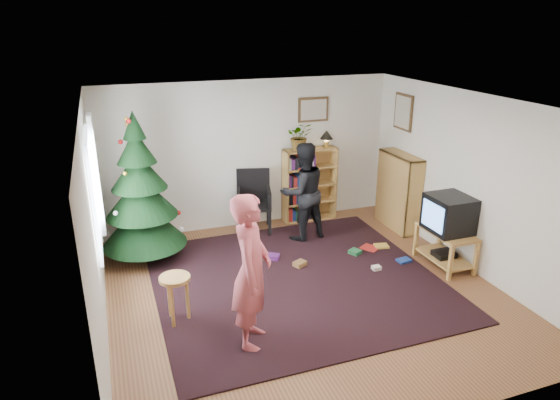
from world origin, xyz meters
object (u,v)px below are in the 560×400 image
object	(u,v)px
picture_back	(313,110)
picture_right	(403,112)
tv_stand	(445,245)
person_by_chair	(303,192)
stool	(175,287)
bookshelf_right	(399,190)
table_lamp	(327,136)
armchair	(252,198)
christmas_tree	(141,200)
person_standing	(251,272)
bookshelf_back	(310,184)
potted_plant	(300,136)
crt_tv	(449,214)

from	to	relation	value
picture_back	picture_right	distance (m)	1.51
tv_stand	person_by_chair	size ratio (longest dim) A/B	0.55
picture_back	stool	bearing A→B (deg)	-137.49
bookshelf_right	tv_stand	world-z (taller)	bookshelf_right
table_lamp	stool	bearing A→B (deg)	-140.94
picture_back	armchair	bearing A→B (deg)	-170.11
christmas_tree	bookshelf_right	world-z (taller)	christmas_tree
picture_back	person_standing	size ratio (longest dim) A/B	0.31
picture_right	bookshelf_back	world-z (taller)	picture_right
bookshelf_back	person_standing	size ratio (longest dim) A/B	0.73
picture_right	potted_plant	world-z (taller)	picture_right
picture_right	bookshelf_right	distance (m)	1.32
picture_back	bookshelf_right	xyz separation A→B (m)	(1.19, -0.99, -1.29)
picture_right	christmas_tree	world-z (taller)	picture_right
bookshelf_back	stool	bearing A→B (deg)	-138.01
picture_back	picture_right	xyz separation A→B (m)	(1.33, -0.73, 0.00)
bookshelf_right	christmas_tree	bearing A→B (deg)	86.81
crt_tv	person_standing	size ratio (longest dim) A/B	0.34
table_lamp	crt_tv	bearing A→B (deg)	-69.62
picture_right	christmas_tree	size ratio (longest dim) A/B	0.27
picture_right	bookshelf_right	xyz separation A→B (m)	(-0.14, -0.26, -1.29)
tv_stand	person_by_chair	distance (m)	2.31
christmas_tree	bookshelf_right	bearing A→B (deg)	-3.19
bookshelf_back	crt_tv	xyz separation A→B (m)	(1.16, -2.33, 0.15)
armchair	potted_plant	world-z (taller)	potted_plant
picture_back	crt_tv	world-z (taller)	picture_back
picture_back	christmas_tree	xyz separation A→B (m)	(-3.03, -0.75, -1.01)
armchair	person_standing	xyz separation A→B (m)	(-0.92, -3.08, 0.33)
picture_right	person_standing	size ratio (longest dim) A/B	0.34
potted_plant	table_lamp	bearing A→B (deg)	0.00
stool	potted_plant	world-z (taller)	potted_plant
bookshelf_back	person_standing	distance (m)	3.75
bookshelf_back	person_standing	world-z (taller)	person_standing
person_by_chair	person_standing	bearing A→B (deg)	48.01
christmas_tree	bookshelf_back	size ratio (longest dim) A/B	1.73
bookshelf_back	person_standing	xyz separation A→B (m)	(-2.01, -3.15, 0.22)
picture_right	crt_tv	world-z (taller)	picture_right
table_lamp	bookshelf_right	bearing A→B (deg)	-40.78
picture_back	potted_plant	distance (m)	0.53
crt_tv	table_lamp	world-z (taller)	table_lamp
picture_back	christmas_tree	size ratio (longest dim) A/B	0.24
bookshelf_back	table_lamp	xyz separation A→B (m)	(0.30, 0.00, 0.84)
picture_right	stool	world-z (taller)	picture_right
tv_stand	crt_tv	xyz separation A→B (m)	(-0.00, 0.00, 0.49)
person_standing	potted_plant	distance (m)	3.69
bookshelf_right	crt_tv	size ratio (longest dim) A/B	2.17
armchair	table_lamp	bearing A→B (deg)	18.05
potted_plant	person_by_chair	bearing A→B (deg)	-107.60
bookshelf_back	bookshelf_right	distance (m)	1.54
christmas_tree	stool	world-z (taller)	christmas_tree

